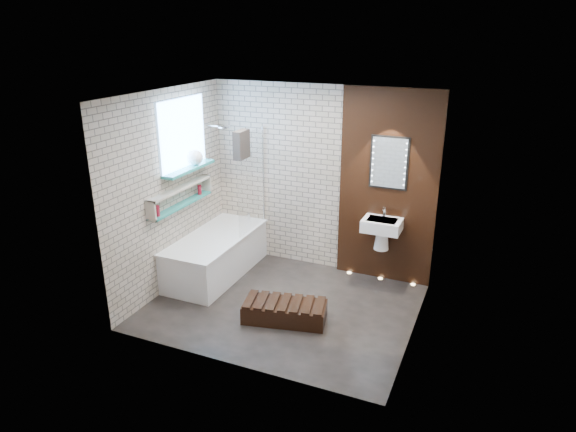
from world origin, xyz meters
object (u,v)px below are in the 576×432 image
at_px(bathtub, 216,255).
at_px(bath_screen, 251,182).
at_px(led_mirror, 389,163).
at_px(walnut_step, 285,312).
at_px(washbasin, 382,229).

bearing_deg(bathtub, bath_screen, 51.10).
bearing_deg(led_mirror, bathtub, -160.22).
bearing_deg(walnut_step, led_mirror, 62.43).
bearing_deg(led_mirror, walnut_step, -117.57).
bearing_deg(walnut_step, bath_screen, 130.60).
bearing_deg(bathtub, washbasin, 16.01).
relative_size(bathtub, walnut_step, 1.79).
relative_size(bathtub, bath_screen, 1.24).
bearing_deg(walnut_step, bathtub, 151.38).
height_order(bath_screen, walnut_step, bath_screen).
height_order(bath_screen, washbasin, bath_screen).
xyz_separation_m(washbasin, walnut_step, (-0.80, -1.37, -0.68)).
distance_m(bathtub, led_mirror, 2.68).
relative_size(bath_screen, walnut_step, 1.44).
distance_m(bath_screen, washbasin, 1.89).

